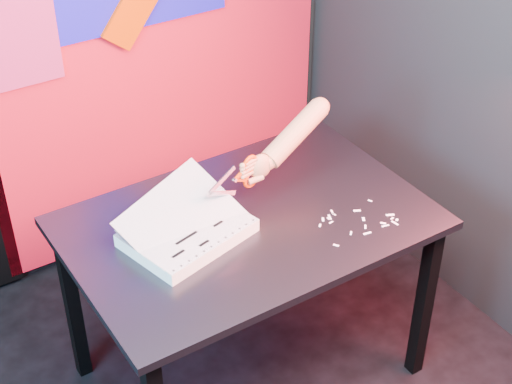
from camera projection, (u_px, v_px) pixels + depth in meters
room at (181, 184)px, 1.81m from camera, size 3.01×3.01×2.71m
backdrop at (23, 83)px, 3.07m from camera, size 2.88×0.05×2.08m
work_table at (248, 239)px, 2.74m from camera, size 1.23×0.82×0.75m
printout_stack at (187, 232)px, 2.59m from camera, size 0.46×0.37×0.21m
scissors at (247, 173)px, 2.68m from camera, size 0.22×0.05×0.13m
hand_forearm at (289, 138)px, 2.77m from camera, size 0.41×0.13×0.20m
paper_clippings at (360, 221)px, 2.68m from camera, size 0.28×0.19×0.00m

